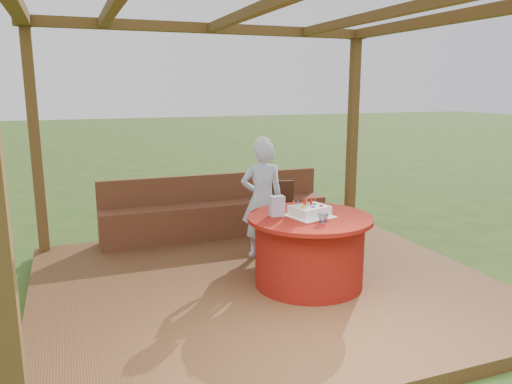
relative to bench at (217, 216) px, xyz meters
The scene contains 10 objects.
ground 1.76m from the bench, 90.00° to the right, with size 60.00×60.00×0.00m, color #32521B.
deck 1.75m from the bench, 90.00° to the right, with size 4.50×4.00×0.12m, color brown.
pergola 2.65m from the bench, 90.00° to the right, with size 4.50×4.00×2.72m.
bench is the anchor object (origin of this frame).
table 1.98m from the bench, 78.79° to the right, with size 1.23×1.23×0.70m.
chair 1.07m from the bench, 62.59° to the right, with size 0.48×0.48×0.85m.
elderly_woman 1.09m from the bench, 74.66° to the right, with size 0.54×0.40×1.40m.
birthday_cake 2.04m from the bench, 78.84° to the right, with size 0.47×0.47×0.18m.
gift_bag 1.89m from the bench, 87.24° to the right, with size 0.14×0.09×0.20m, color #C982AB.
drinking_glass 2.29m from the bench, 80.11° to the right, with size 0.10×0.10×0.09m, color white.
Camera 1 is at (-1.78, -4.44, 2.06)m, focal length 35.00 mm.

